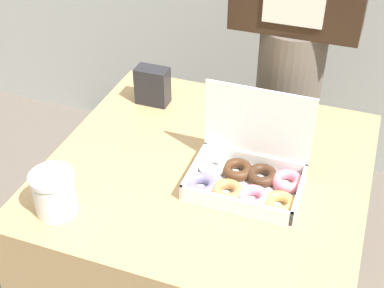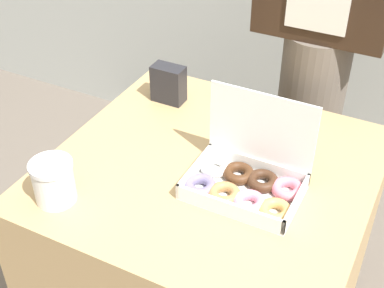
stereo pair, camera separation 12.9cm
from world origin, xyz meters
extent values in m
cube|color=tan|center=(0.00, 0.00, 0.39)|extent=(0.83, 0.80, 0.78)
cube|color=white|center=(0.12, -0.06, 0.78)|extent=(0.28, 0.19, 0.01)
cube|color=white|center=(-0.02, -0.06, 0.80)|extent=(0.01, 0.19, 0.04)
cube|color=white|center=(0.25, -0.06, 0.80)|extent=(0.01, 0.19, 0.04)
cube|color=white|center=(0.12, -0.15, 0.80)|extent=(0.28, 0.01, 0.04)
cube|color=white|center=(0.12, 0.03, 0.80)|extent=(0.28, 0.01, 0.04)
cube|color=white|center=(0.12, 0.04, 0.92)|extent=(0.28, 0.01, 0.19)
torus|color=slate|center=(0.02, -0.11, 0.79)|extent=(0.10, 0.10, 0.03)
torus|color=white|center=(0.02, -0.02, 0.79)|extent=(0.11, 0.11, 0.03)
torus|color=#B27F4C|center=(0.08, -0.11, 0.79)|extent=(0.08, 0.08, 0.03)
torus|color=#4C2D19|center=(0.08, -0.02, 0.79)|extent=(0.11, 0.11, 0.03)
torus|color=pink|center=(0.15, -0.11, 0.79)|extent=(0.11, 0.11, 0.03)
torus|color=#422819|center=(0.15, -0.02, 0.79)|extent=(0.11, 0.11, 0.03)
torus|color=tan|center=(0.22, -0.11, 0.79)|extent=(0.09, 0.09, 0.03)
torus|color=pink|center=(0.22, -0.02, 0.79)|extent=(0.10, 0.10, 0.03)
cylinder|color=white|center=(-0.28, -0.29, 0.82)|extent=(0.10, 0.10, 0.10)
cylinder|color=white|center=(-0.28, -0.29, 0.88)|extent=(0.11, 0.11, 0.01)
cube|color=#232328|center=(-0.26, 0.24, 0.83)|extent=(0.10, 0.06, 0.12)
cylinder|color=#665B51|center=(0.10, 0.62, 0.46)|extent=(0.23, 0.23, 0.92)
camera|label=1|loc=(0.34, -1.06, 1.67)|focal=50.00mm
camera|label=2|loc=(0.46, -1.01, 1.67)|focal=50.00mm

